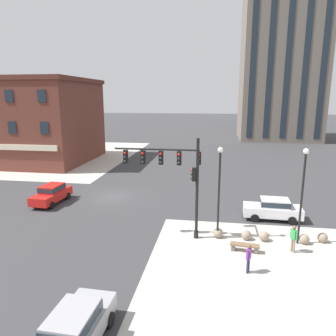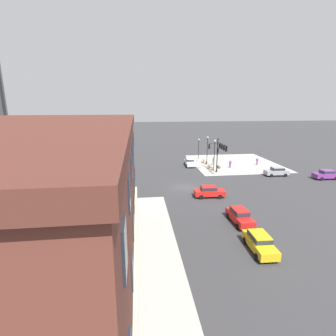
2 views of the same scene
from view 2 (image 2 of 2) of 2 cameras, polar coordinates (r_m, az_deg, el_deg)
The scene contains 23 objects.
ground_plane at distance 41.57m, azimuth 3.88°, elevation -4.36°, with size 320.00×320.00×0.00m, color #38383A.
sidewalk_corner_slab at distance 60.43m, azimuth 14.63°, elevation 1.11°, with size 20.00×19.00×0.02m, color #B7B2A8.
traffic_signal_main at distance 49.17m, azimuth 11.44°, elevation 3.79°, with size 5.70×2.09×6.86m.
bollard_sphere_curb_a at distance 52.69m, azimuth 10.11°, elevation -0.18°, with size 0.66×0.66×0.66m, color gray.
bollard_sphere_curb_b at distance 54.44m, azimuth 9.61°, elevation 0.31°, with size 0.66×0.66×0.66m, color gray.
bollard_sphere_curb_c at distance 55.50m, azimuth 9.27°, elevation 0.59°, with size 0.66×0.66×0.66m, color gray.
bollard_sphere_curb_d at distance 57.91m, azimuth 8.62°, elevation 1.19°, with size 0.66×0.66×0.66m, color gray.
bollard_sphere_curb_e at distance 58.98m, azimuth 7.91°, elevation 1.45°, with size 0.66×0.66×0.66m, color gray.
bollard_sphere_curb_f at distance 60.54m, azimuth 8.07°, elevation 1.77°, with size 0.66×0.66×0.66m, color gray.
bench_near_signal at distance 54.73m, azimuth 11.42°, elevation 0.30°, with size 1.85×0.70×0.49m.
pedestrian_near_bench at distance 59.86m, azimuth 19.49°, elevation 1.52°, with size 0.30×0.52×1.60m.
pedestrian_at_curb at distance 57.19m, azimuth 10.18°, elevation 1.65°, with size 0.35×0.48×1.74m.
pedestrian_walking_east at distance 55.38m, azimuth 13.89°, elevation 1.00°, with size 0.31×0.52×1.67m.
street_lamp_corner_near at distance 51.92m, azimuth 10.46°, elevation 3.60°, with size 0.36×0.36×6.30m.
street_lamp_mid_sidewalk at distance 56.84m, azimuth 8.88°, elevation 4.59°, with size 0.36×0.36×6.34m.
street_lamp_corner_far at distance 62.53m, azimuth 6.93°, elevation 4.88°, with size 0.36×0.36×5.05m.
car_main_northbound_near at distance 52.08m, azimuth 23.38°, elevation -0.64°, with size 2.00×4.45×1.68m.
car_main_northbound_far at distance 30.34m, azimuth 15.91°, elevation -10.27°, with size 4.45×2.00×1.68m.
car_main_southbound_near at distance 55.54m, azimuth 4.91°, elevation 1.36°, with size 4.46×2.01×1.68m.
car_main_southbound_far at distance 37.40m, azimuth 9.31°, elevation -5.18°, with size 2.11×4.51×1.68m.
car_cross_eastbound at distance 53.99m, azimuth 32.18°, elevation -1.18°, with size 1.97×4.44×1.68m.
car_cross_westbound at distance 25.59m, azimuth 20.02°, elevation -15.42°, with size 4.46×2.02×1.68m.
storefront_block_near_corner at distance 19.91m, azimuth -30.56°, elevation -8.97°, with size 26.39×15.56×12.05m.
Camera 2 is at (-38.69, 7.54, 13.20)m, focal length 26.95 mm.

